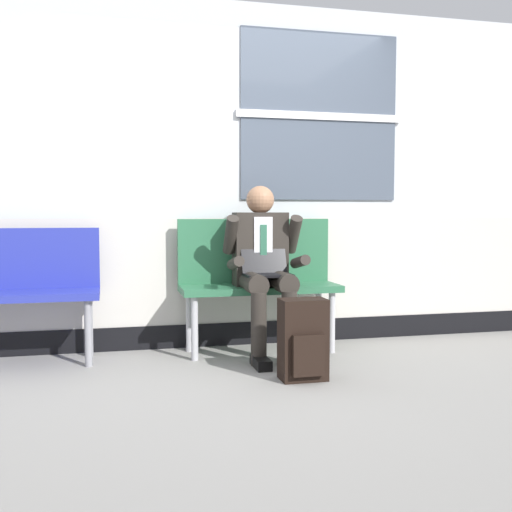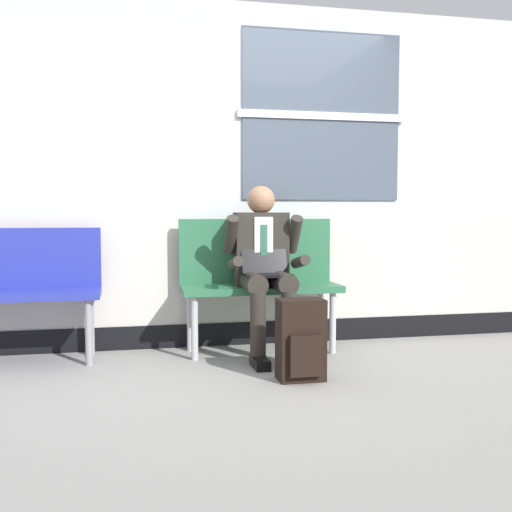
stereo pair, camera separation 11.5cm
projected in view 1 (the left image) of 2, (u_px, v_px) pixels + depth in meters
name	position (u px, v px, depth m)	size (l,w,h in m)	color
ground_plane	(251.00, 366.00, 4.23)	(18.00, 18.00, 0.00)	gray
station_wall	(232.00, 177.00, 4.86)	(5.94, 0.17, 2.70)	silver
bench_with_person	(258.00, 274.00, 4.69)	(1.20, 0.42, 1.01)	#2D6B47
bench_empty	(25.00, 284.00, 4.29)	(1.02, 0.42, 0.95)	#28339E
person_seated	(264.00, 264.00, 4.48)	(0.57, 0.70, 1.26)	#2D2823
backpack	(303.00, 340.00, 3.86)	(0.29, 0.23, 0.52)	black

